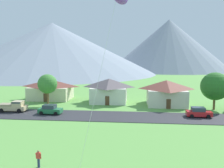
{
  "coord_description": "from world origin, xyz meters",
  "views": [
    {
      "loc": [
        4.54,
        -9.36,
        10.42
      ],
      "look_at": [
        1.75,
        18.64,
        7.08
      ],
      "focal_mm": 37.07,
      "sensor_mm": 36.0,
      "label": 1
    }
  ],
  "objects": [
    {
      "name": "parked_car_green_mid_east",
      "position": [
        -10.72,
        30.41,
        0.87
      ],
      "size": [
        4.28,
        2.23,
        1.68
      ],
      "color": "#237042",
      "rests_on": "road_strip"
    },
    {
      "name": "road_strip",
      "position": [
        0.0,
        29.97,
        0.04
      ],
      "size": [
        160.0,
        7.33,
        0.08
      ],
      "primitive_type": "cube",
      "color": "#2D2D33",
      "rests_on": "ground"
    },
    {
      "name": "house_leftmost",
      "position": [
        -15.98,
        44.91,
        2.52
      ],
      "size": [
        10.44,
        7.53,
        4.86
      ],
      "color": "beige",
      "rests_on": "ground"
    },
    {
      "name": "mountain_west_ridge",
      "position": [
        -46.41,
        130.66,
        15.51
      ],
      "size": [
        126.72,
        126.72,
        31.02
      ],
      "primitive_type": "cone",
      "color": "gray",
      "rests_on": "ground"
    },
    {
      "name": "watcher_person",
      "position": [
        -4.42,
        10.65,
        0.88
      ],
      "size": [
        0.56,
        0.24,
        1.68
      ],
      "color": "navy",
      "rests_on": "ground"
    },
    {
      "name": "mountain_central_ridge",
      "position": [
        -83.45,
        157.16,
        9.86
      ],
      "size": [
        91.51,
        91.51,
        19.71
      ],
      "primitive_type": "cone",
      "color": "gray",
      "rests_on": "ground"
    },
    {
      "name": "mountain_east_ridge",
      "position": [
        29.5,
        170.01,
        18.98
      ],
      "size": [
        89.32,
        89.32,
        37.95
      ],
      "primitive_type": "cone",
      "color": "gray",
      "rests_on": "ground"
    },
    {
      "name": "tree_center",
      "position": [
        20.15,
        37.2,
        4.65
      ],
      "size": [
        5.48,
        5.48,
        7.4
      ],
      "color": "brown",
      "rests_on": "ground"
    },
    {
      "name": "house_right_center",
      "position": [
        -1.32,
        42.54,
        2.82
      ],
      "size": [
        8.56,
        7.34,
        5.45
      ],
      "color": "silver",
      "rests_on": "ground"
    },
    {
      "name": "house_left_center",
      "position": [
        11.31,
        40.96,
        2.79
      ],
      "size": [
        8.66,
        8.54,
        5.39
      ],
      "color": "beige",
      "rests_on": "ground"
    },
    {
      "name": "tree_left_of_center",
      "position": [
        -13.64,
        36.99,
        4.73
      ],
      "size": [
        4.05,
        4.05,
        6.79
      ],
      "color": "brown",
      "rests_on": "ground"
    },
    {
      "name": "parked_car_red_west_end",
      "position": [
        15.57,
        30.93,
        0.87
      ],
      "size": [
        4.26,
        2.19,
        1.68
      ],
      "color": "red",
      "rests_on": "road_strip"
    },
    {
      "name": "pickup_truck_sand_west_side",
      "position": [
        -18.37,
        31.6,
        1.06
      ],
      "size": [
        5.27,
        2.47,
        1.99
      ],
      "color": "#C6B284",
      "rests_on": "road_strip"
    }
  ]
}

